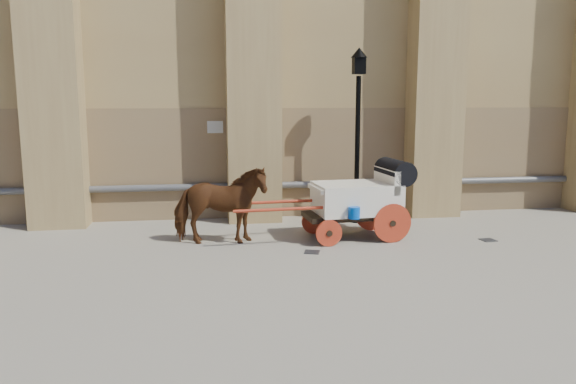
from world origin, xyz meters
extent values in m
plane|color=gray|center=(0.00, 0.00, 0.00)|extent=(90.00, 90.00, 0.00)
cube|color=olive|center=(2.00, 4.15, 1.50)|extent=(44.00, 0.35, 3.00)
cylinder|color=#59595B|center=(2.00, 3.88, 0.90)|extent=(42.00, 0.18, 0.18)
cube|color=beige|center=(-2.00, 3.97, 2.50)|extent=(0.42, 0.04, 0.32)
imported|color=#613413|center=(-1.98, 1.19, 0.89)|extent=(2.16, 1.09, 1.77)
cube|color=black|center=(1.09, 1.30, 0.55)|extent=(2.28, 1.17, 0.12)
cube|color=white|center=(1.19, 1.31, 0.95)|extent=(2.00, 1.40, 0.70)
cube|color=white|center=(1.94, 1.37, 1.35)|extent=(0.25, 1.26, 0.55)
cube|color=white|center=(0.34, 1.24, 1.20)|extent=(0.44, 1.13, 0.10)
cylinder|color=black|center=(2.14, 1.38, 1.55)|extent=(0.66, 1.29, 0.56)
cylinder|color=#B5321A|center=(1.89, 0.74, 0.45)|extent=(0.90, 0.13, 0.90)
cylinder|color=#B5321A|center=(1.79, 1.98, 0.45)|extent=(0.90, 0.13, 0.90)
cylinder|color=#B5321A|center=(0.39, 0.62, 0.30)|extent=(0.60, 0.11, 0.60)
cylinder|color=#B5321A|center=(0.29, 1.86, 0.30)|extent=(0.60, 0.11, 0.60)
cylinder|color=#B5321A|center=(-0.52, 0.72, 0.85)|extent=(2.40, 0.26, 0.07)
cylinder|color=#B5321A|center=(-0.59, 1.62, 0.85)|extent=(2.40, 0.26, 0.07)
cylinder|color=blue|center=(0.95, 0.58, 0.75)|extent=(0.26, 0.26, 0.26)
cylinder|color=black|center=(1.67, 3.01, 1.91)|extent=(0.13, 0.13, 3.83)
cone|color=black|center=(1.67, 3.01, 0.19)|extent=(0.38, 0.38, 0.38)
cube|color=black|center=(1.67, 3.01, 4.09)|extent=(0.30, 0.30, 0.45)
cone|color=black|center=(1.67, 3.01, 4.41)|extent=(0.43, 0.43, 0.26)
cube|color=black|center=(-0.07, 0.18, 0.01)|extent=(0.40, 0.40, 0.01)
cube|color=black|center=(4.17, 0.60, 0.01)|extent=(0.36, 0.36, 0.01)
camera|label=1|loc=(-2.30, -11.24, 3.24)|focal=35.00mm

